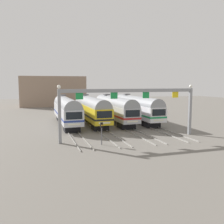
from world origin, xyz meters
TOP-DOWN VIEW (x-y plane):
  - ground_plane at (0.00, 0.00)m, footprint 160.00×160.00m
  - track_bed at (-0.00, 17.00)m, footprint 14.61×70.00m
  - commuter_train_silver at (-6.55, -0.00)m, footprint 2.88×18.06m
  - commuter_train_yellow at (-2.18, -0.00)m, footprint 2.88×18.06m
  - commuter_train_stainless at (2.18, -0.00)m, footprint 2.88×18.06m
  - commuter_train_white at (6.55, -0.00)m, footprint 2.88×18.06m
  - catenary_gantry at (0.00, -13.50)m, footprint 18.34×0.44m
  - yard_signal_mast at (-4.37, -15.60)m, footprint 0.28×0.35m
  - maintenance_building at (-6.16, 38.89)m, footprint 20.02×10.00m

SIDE VIEW (x-z plane):
  - ground_plane at x=0.00m, z-range 0.00..0.00m
  - track_bed at x=0.00m, z-range 0.00..0.15m
  - yard_signal_mast at x=-4.37m, z-range 0.54..3.21m
  - commuter_train_silver at x=-6.55m, z-range 0.16..5.21m
  - commuter_train_yellow at x=-2.18m, z-range 0.16..5.21m
  - commuter_train_stainless at x=2.18m, z-range 0.16..5.21m
  - commuter_train_white at x=6.55m, z-range 0.16..5.21m
  - maintenance_building at x=-6.16m, z-range 0.00..9.40m
  - catenary_gantry at x=0.00m, z-range 1.66..8.63m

